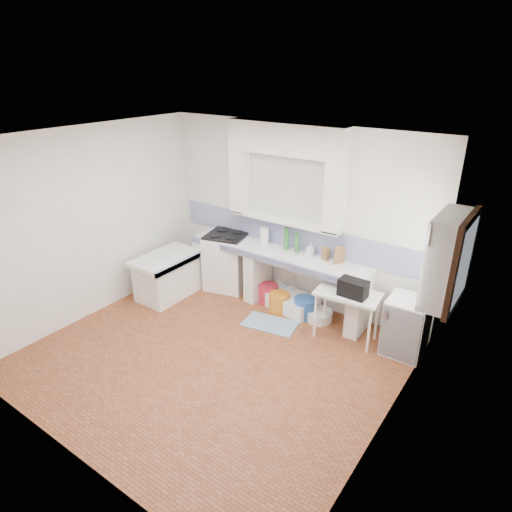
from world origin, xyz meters
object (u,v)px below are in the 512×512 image
Objects in this scene: stove at (227,262)px; fridge at (406,326)px; sink at (289,302)px; side_table at (346,316)px.

fridge is (3.10, -0.14, -0.07)m from stove.
side_table is at bearing -3.48° from sink.
fridge is (1.86, -0.11, 0.29)m from sink.
stove is at bearing 167.39° from side_table.
side_table reaches higher than sink.
side_table is at bearing -21.29° from stove.
sink is (1.24, -0.03, -0.36)m from stove.
stove is 1.29m from sink.
fridge reaches higher than sink.
side_table is (1.08, -0.26, 0.25)m from sink.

